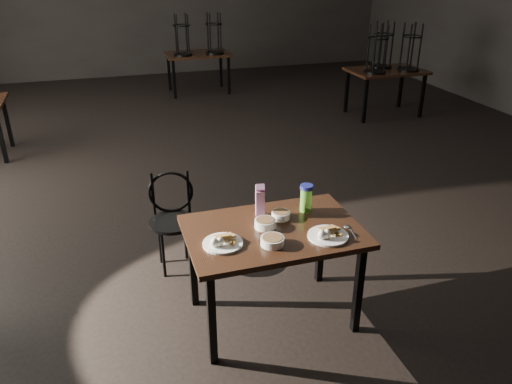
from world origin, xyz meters
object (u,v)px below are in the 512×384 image
object	(u,v)px
water_bottle	(306,198)
bentwood_chair	(172,213)
main_table	(273,239)
juice_carton	(260,201)

from	to	relation	value
water_bottle	bentwood_chair	world-z (taller)	water_bottle
water_bottle	bentwood_chair	xyz separation A→B (m)	(-0.89, 0.74, -0.36)
water_bottle	bentwood_chair	size ratio (longest dim) A/B	0.25
bentwood_chair	main_table	bearing A→B (deg)	-50.36
main_table	water_bottle	bearing A→B (deg)	30.63
main_table	bentwood_chair	distance (m)	1.10
main_table	water_bottle	xyz separation A→B (m)	(0.31, 0.19, 0.18)
juice_carton	main_table	bearing A→B (deg)	-82.74
main_table	juice_carton	bearing A→B (deg)	97.26
water_bottle	juice_carton	bearing A→B (deg)	174.98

